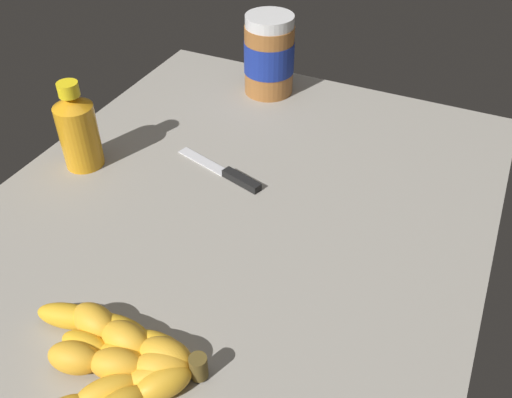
# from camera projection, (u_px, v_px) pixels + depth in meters

# --- Properties ---
(ground_plane) EXTENTS (0.88, 0.72, 0.04)m
(ground_plane) POSITION_uv_depth(u_px,v_px,m) (235.00, 218.00, 0.83)
(ground_plane) COLOR gray
(banana_bunch) EXTENTS (0.18, 0.22, 0.04)m
(banana_bunch) POSITION_uv_depth(u_px,v_px,m) (120.00, 362.00, 0.60)
(banana_bunch) COLOR gold
(banana_bunch) RESTS_ON ground_plane
(peanut_butter_jar) EXTENTS (0.10, 0.10, 0.15)m
(peanut_butter_jar) POSITION_uv_depth(u_px,v_px,m) (269.00, 56.00, 1.05)
(peanut_butter_jar) COLOR #9E602D
(peanut_butter_jar) RESTS_ON ground_plane
(honey_bottle) EXTENTS (0.06, 0.06, 0.15)m
(honey_bottle) POSITION_uv_depth(u_px,v_px,m) (79.00, 128.00, 0.87)
(honey_bottle) COLOR orange
(honey_bottle) RESTS_ON ground_plane
(butter_knife) EXTENTS (0.07, 0.17, 0.01)m
(butter_knife) POSITION_uv_depth(u_px,v_px,m) (226.00, 172.00, 0.88)
(butter_knife) COLOR silver
(butter_knife) RESTS_ON ground_plane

